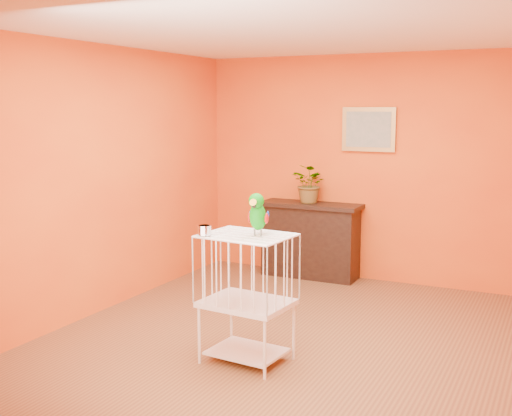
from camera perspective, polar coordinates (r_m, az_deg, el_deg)
The scene contains 8 objects.
ground at distance 5.70m, azimuth 3.09°, elevation -11.56°, with size 4.50×4.50×0.00m, color brown.
room_shell at distance 5.36m, azimuth 3.23°, elevation 4.51°, with size 4.50×4.50×4.50m.
console_cabinet at distance 7.63m, azimuth 4.83°, elevation -2.85°, with size 1.19×0.43×0.89m.
potted_plant at distance 7.51m, azimuth 4.81°, elevation 1.77°, with size 0.41×0.46×0.36m, color #26722D.
framed_picture at distance 7.44m, azimuth 9.98°, elevation 6.89°, with size 0.62×0.04×0.50m.
birdcage at distance 5.06m, azimuth -0.83°, elevation -7.88°, with size 0.70×0.56×1.02m.
feed_cup at distance 4.93m, azimuth -4.62°, elevation -1.97°, with size 0.11×0.11×0.07m, color silver.
parrot at distance 4.89m, azimuth 0.16°, elevation -0.51°, with size 0.17×0.30×0.33m.
Camera 1 is at (2.09, -4.92, 1.99)m, focal length 45.00 mm.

